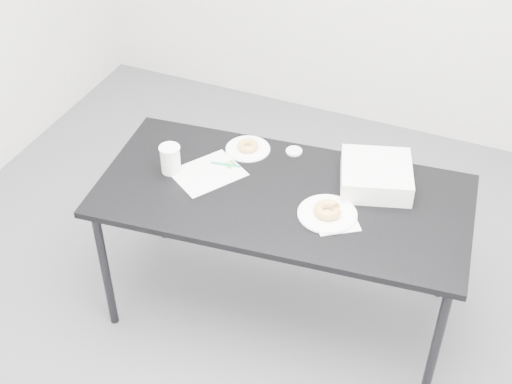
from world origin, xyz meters
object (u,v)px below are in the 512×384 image
at_px(plate_far, 248,149).
at_px(donut_near, 328,210).
at_px(bakery_box, 376,175).
at_px(pen, 226,164).
at_px(coffee_cup, 170,159).
at_px(plate_near, 327,214).
at_px(donut_far, 248,146).
at_px(scorecard, 208,173).
at_px(table, 283,203).

bearing_deg(plate_far, donut_near, -31.24).
bearing_deg(bakery_box, plate_far, 160.71).
bearing_deg(donut_near, plate_far, 148.76).
distance_m(pen, coffee_cup, 0.26).
height_order(plate_near, donut_near, donut_near).
distance_m(plate_near, donut_far, 0.60).
relative_size(plate_far, coffee_cup, 1.57).
distance_m(donut_near, donut_far, 0.60).
height_order(coffee_cup, bakery_box, coffee_cup).
bearing_deg(donut_far, plate_far, 0.00).
bearing_deg(donut_near, plate_near, 0.00).
distance_m(scorecard, coffee_cup, 0.19).
xyz_separation_m(pen, bakery_box, (0.69, 0.14, 0.05)).
xyz_separation_m(scorecard, plate_near, (0.61, -0.06, 0.01)).
bearing_deg(coffee_cup, bakery_box, 16.85).
relative_size(pen, coffee_cup, 1.03).
bearing_deg(plate_far, pen, -105.67).
height_order(donut_near, bakery_box, bakery_box).
bearing_deg(coffee_cup, plate_far, 48.49).
bearing_deg(table, scorecard, 173.75).
bearing_deg(donut_far, table, -41.51).
bearing_deg(donut_far, bakery_box, -1.96).
distance_m(plate_near, plate_far, 0.60).
distance_m(coffee_cup, bakery_box, 0.94).
bearing_deg(plate_near, donut_near, 0.00).
relative_size(table, donut_far, 17.26).
bearing_deg(table, coffee_cup, 179.07).
bearing_deg(plate_far, plate_near, -31.24).
height_order(donut_near, donut_far, donut_near).
relative_size(coffee_cup, bakery_box, 0.44).
xyz_separation_m(plate_far, bakery_box, (0.64, -0.02, 0.05)).
relative_size(plate_near, plate_far, 1.20).
bearing_deg(coffee_cup, donut_near, -1.02).
relative_size(pen, donut_far, 1.40).
height_order(scorecard, donut_far, donut_far).
xyz_separation_m(scorecard, plate_far, (0.10, 0.25, 0.00)).
xyz_separation_m(plate_near, plate_far, (-0.51, 0.31, -0.00)).
bearing_deg(donut_far, scorecard, -111.34).
distance_m(pen, donut_near, 0.58).
bearing_deg(bakery_box, scorecard, 179.54).
height_order(scorecard, pen, pen).
relative_size(plate_near, donut_near, 2.13).
xyz_separation_m(table, coffee_cup, (-0.54, -0.05, 0.13)).
bearing_deg(coffee_cup, donut_far, 48.49).
bearing_deg(plate_far, donut_far, 0.00).
height_order(plate_near, donut_far, donut_far).
distance_m(scorecard, donut_far, 0.26).
distance_m(pen, plate_near, 0.57).
distance_m(scorecard, plate_far, 0.26).
bearing_deg(plate_near, table, 164.88).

